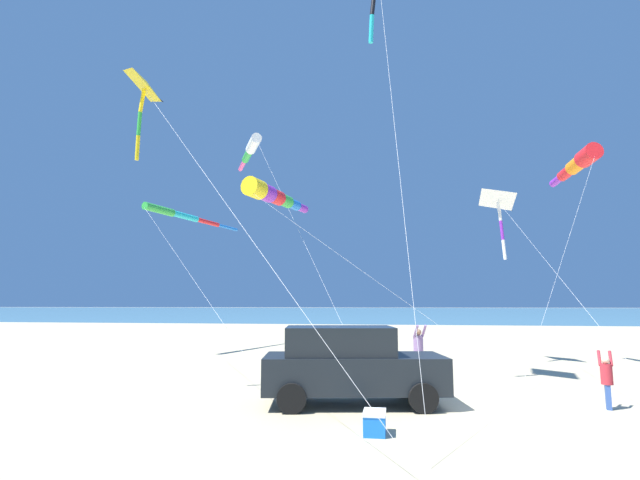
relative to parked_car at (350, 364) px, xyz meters
The scene contains 12 objects.
ground_plane 3.66m from the parked_car, 87.98° to the left, with size 600.00×600.00×0.00m, color #C6B58C.
ocean_water_strip 164.92m from the parked_car, behind, with size 240.00×600.00×0.01m, color teal.
parked_car is the anchor object (origin of this frame).
cooler_box 2.75m from the parked_car, 15.39° to the left, with size 0.62×0.42×0.42m.
person_adult_flyer 5.44m from the parked_car, 159.94° to the left, with size 0.60×0.52×1.70m.
person_child_green_jacket 5.94m from the parked_car, 93.88° to the left, with size 0.44×0.37×1.31m.
kite_delta_orange_high_right 12.02m from the parked_car, 148.21° to the left, with size 11.59×1.82×7.26m.
kite_windsock_teal_far_right 19.47m from the parked_car, 153.73° to the right, with size 15.57×9.52×11.84m.
kite_delta_striped_overhead 9.61m from the parked_car, 92.53° to the right, with size 6.18×8.00×9.06m.
kite_windsock_rainbow_low_near 9.31m from the parked_car, 149.87° to the right, with size 6.11×9.32×7.12m.
kite_windsock_black_fish_shape 13.02m from the parked_car, 132.13° to the left, with size 6.95×4.20×8.26m.
kite_windsock_checkered_midright 15.78m from the parked_car, 138.85° to the right, with size 16.15×8.86×7.12m.
Camera 1 is at (11.77, -2.38, 2.40)m, focal length 26.94 mm.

